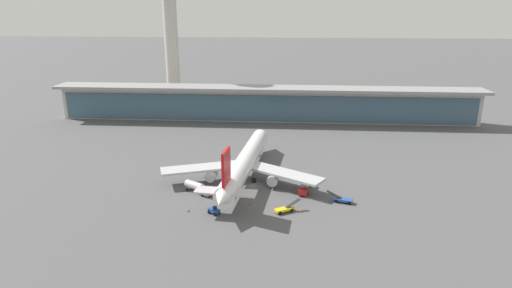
# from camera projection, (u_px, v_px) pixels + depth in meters

# --- Properties ---
(ground_plane) EXTENTS (1200.00, 1200.00, 0.00)m
(ground_plane) POSITION_uv_depth(u_px,v_px,m) (252.00, 186.00, 122.93)
(ground_plane) COLOR #515154
(airliner_on_stand) EXTENTS (46.53, 60.82, 16.19)m
(airliner_on_stand) POSITION_uv_depth(u_px,v_px,m) (245.00, 163.00, 125.56)
(airliner_on_stand) COLOR white
(airliner_on_stand) RESTS_ON ground
(service_truck_near_nose_yellow) EXTENTS (6.51, 4.69, 2.70)m
(service_truck_near_nose_yellow) POSITION_uv_depth(u_px,v_px,m) (285.00, 209.00, 106.97)
(service_truck_near_nose_yellow) COLOR yellow
(service_truck_near_nose_yellow) RESTS_ON ground
(service_truck_under_wing_blue) EXTENTS (3.32, 3.04, 2.05)m
(service_truck_under_wing_blue) POSITION_uv_depth(u_px,v_px,m) (214.00, 211.00, 105.95)
(service_truck_under_wing_blue) COLOR #234C9E
(service_truck_under_wing_blue) RESTS_ON ground
(service_truck_mid_apron_olive) EXTENTS (8.49, 6.45, 2.95)m
(service_truck_mid_apron_olive) POSITION_uv_depth(u_px,v_px,m) (197.00, 187.00, 117.65)
(service_truck_mid_apron_olive) COLOR olive
(service_truck_mid_apron_olive) RESTS_ON ground
(service_truck_by_tail_blue) EXTENTS (6.90, 3.27, 2.70)m
(service_truck_by_tail_blue) POSITION_uv_depth(u_px,v_px,m) (342.00, 200.00, 112.13)
(service_truck_by_tail_blue) COLOR #234C9E
(service_truck_by_tail_blue) RESTS_ON ground
(service_truck_on_taxiway_red) EXTENTS (4.08, 8.88, 2.95)m
(service_truck_on_taxiway_red) POSITION_uv_depth(u_px,v_px,m) (305.00, 185.00, 119.20)
(service_truck_on_taxiway_red) COLOR #B21E1E
(service_truck_on_taxiway_red) RESTS_ON ground
(terminal_building) EXTENTS (183.60, 12.80, 15.20)m
(terminal_building) POSITION_uv_depth(u_px,v_px,m) (266.00, 103.00, 190.18)
(terminal_building) COLOR beige
(terminal_building) RESTS_ON ground
(control_tower) EXTENTS (12.00, 12.00, 68.52)m
(control_tower) POSITION_uv_depth(u_px,v_px,m) (171.00, 30.00, 203.65)
(control_tower) COLOR beige
(control_tower) RESTS_ON ground
(safety_cone_alpha) EXTENTS (0.62, 0.62, 0.70)m
(safety_cone_alpha) POSITION_uv_depth(u_px,v_px,m) (301.00, 211.00, 107.00)
(safety_cone_alpha) COLOR orange
(safety_cone_alpha) RESTS_ON ground
(safety_cone_bravo) EXTENTS (0.62, 0.62, 0.70)m
(safety_cone_bravo) POSITION_uv_depth(u_px,v_px,m) (249.00, 203.00, 111.11)
(safety_cone_bravo) COLOR orange
(safety_cone_bravo) RESTS_ON ground
(safety_cone_charlie) EXTENTS (0.62, 0.62, 0.70)m
(safety_cone_charlie) POSITION_uv_depth(u_px,v_px,m) (188.00, 210.00, 107.32)
(safety_cone_charlie) COLOR orange
(safety_cone_charlie) RESTS_ON ground
(safety_cone_delta) EXTENTS (0.62, 0.62, 0.70)m
(safety_cone_delta) POSITION_uv_depth(u_px,v_px,m) (287.00, 210.00, 107.58)
(safety_cone_delta) COLOR orange
(safety_cone_delta) RESTS_ON ground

